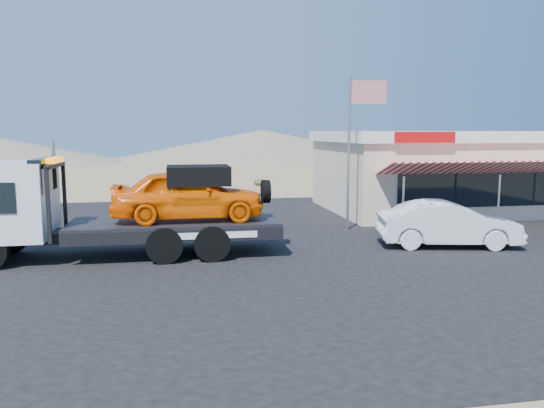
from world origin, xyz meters
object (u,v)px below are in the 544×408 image
object	(u,v)px
white_sedan	(448,224)
jerky_store	(431,170)
tow_truck	(118,204)
flagpole	(355,135)

from	to	relation	value
white_sedan	jerky_store	size ratio (longest dim) A/B	0.45
tow_truck	white_sedan	distance (m)	10.88
tow_truck	white_sedan	bearing A→B (deg)	-2.61
jerky_store	tow_truck	bearing A→B (deg)	-152.08
jerky_store	flagpole	bearing A→B (deg)	-141.21
tow_truck	flagpole	distance (m)	9.47
tow_truck	jerky_store	bearing A→B (deg)	27.92
white_sedan	jerky_store	world-z (taller)	jerky_store
white_sedan	jerky_store	xyz separation A→B (m)	(3.43, 8.06, 1.20)
jerky_store	flagpole	world-z (taller)	flagpole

